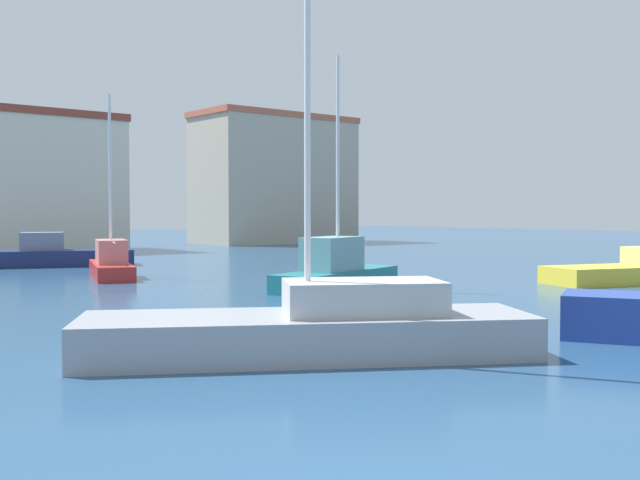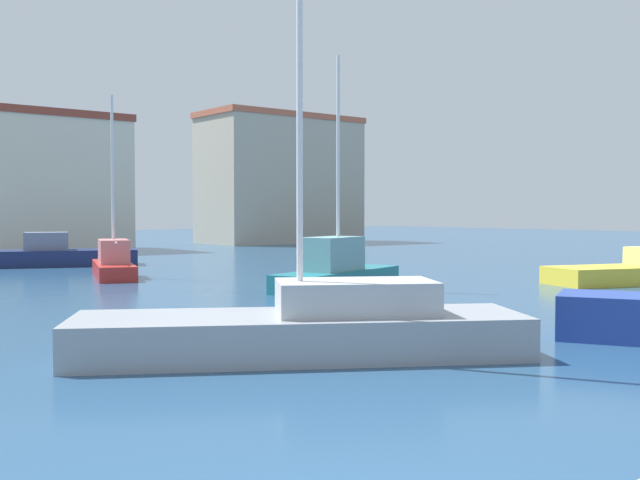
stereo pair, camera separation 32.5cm
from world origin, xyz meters
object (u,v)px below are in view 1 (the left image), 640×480
sailboat_grey_far_left (316,326)px  sailboat_red_outer_mooring (111,263)px  sailboat_teal_behind_lamppost (336,269)px  motorboat_navy_inner_mooring (59,255)px

sailboat_grey_far_left → sailboat_red_outer_mooring: (4.05, 18.56, 0.04)m
sailboat_teal_behind_lamppost → sailboat_grey_far_left: bearing=-132.3°
sailboat_teal_behind_lamppost → sailboat_red_outer_mooring: 10.29m
motorboat_navy_inner_mooring → sailboat_grey_far_left: bearing=-100.2°
sailboat_teal_behind_lamppost → motorboat_navy_inner_mooring: 17.52m
sailboat_teal_behind_lamppost → sailboat_red_outer_mooring: size_ratio=1.09×
sailboat_teal_behind_lamppost → sailboat_red_outer_mooring: bearing=114.9°
motorboat_navy_inner_mooring → sailboat_red_outer_mooring: sailboat_red_outer_mooring is taller
sailboat_grey_far_left → motorboat_navy_inner_mooring: 26.78m
sailboat_teal_behind_lamppost → motorboat_navy_inner_mooring: (-3.66, 17.14, -0.13)m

